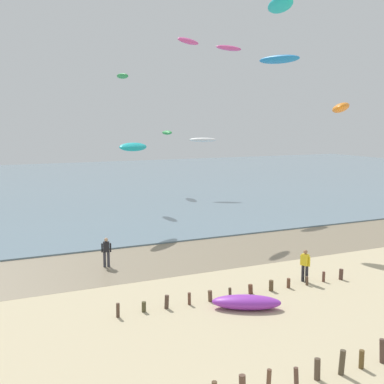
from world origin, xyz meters
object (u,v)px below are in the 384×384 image
object	(u,v)px
kite_aloft_0	(188,41)
kite_aloft_9	(122,76)
kite_aloft_7	(133,147)
kite_aloft_11	(229,48)
kite_aloft_1	(167,133)
kite_aloft_2	(203,140)
person_by_waterline	(305,265)
person_mid_beach	(106,251)
kite_aloft_12	(280,5)
kite_aloft_10	(341,108)
kite_aloft_4	(279,59)
grounded_kite	(246,302)

from	to	relation	value
kite_aloft_0	kite_aloft_9	xyz separation A→B (m)	(-1.70, 11.87, -1.82)
kite_aloft_9	kite_aloft_0	bearing A→B (deg)	7.19
kite_aloft_7	kite_aloft_11	size ratio (longest dim) A/B	1.13
kite_aloft_7	kite_aloft_11	distance (m)	16.57
kite_aloft_1	kite_aloft_2	distance (m)	4.57
kite_aloft_11	kite_aloft_9	bearing A→B (deg)	-46.96
person_by_waterline	kite_aloft_1	size ratio (longest dim) A/B	0.58
person_mid_beach	kite_aloft_11	distance (m)	26.94
kite_aloft_2	kite_aloft_12	bearing A→B (deg)	103.47
kite_aloft_10	kite_aloft_1	bearing A→B (deg)	40.03
kite_aloft_1	kite_aloft_7	xyz separation A→B (m)	(-9.74, -17.03, -0.63)
person_mid_beach	kite_aloft_4	size ratio (longest dim) A/B	0.51
person_by_waterline	kite_aloft_2	world-z (taller)	kite_aloft_2
kite_aloft_9	kite_aloft_2	bearing A→B (deg)	90.71
person_mid_beach	kite_aloft_12	bearing A→B (deg)	-26.07
kite_aloft_0	kite_aloft_10	world-z (taller)	kite_aloft_0
person_mid_beach	grounded_kite	xyz separation A→B (m)	(3.85, -9.07, -0.61)
kite_aloft_4	kite_aloft_9	xyz separation A→B (m)	(-5.80, 18.45, 0.08)
kite_aloft_7	kite_aloft_10	size ratio (longest dim) A/B	1.14
kite_aloft_9	kite_aloft_1	bearing A→B (deg)	120.47
kite_aloft_4	kite_aloft_11	distance (m)	13.02
kite_aloft_2	kite_aloft_7	world-z (taller)	kite_aloft_7
person_by_waterline	kite_aloft_12	world-z (taller)	kite_aloft_12
kite_aloft_7	kite_aloft_10	world-z (taller)	kite_aloft_10
kite_aloft_2	kite_aloft_0	bearing A→B (deg)	90.13
person_mid_beach	kite_aloft_4	xyz separation A→B (m)	(13.79, 3.17, 11.76)
kite_aloft_9	kite_aloft_12	distance (m)	25.91
kite_aloft_4	kite_aloft_1	bearing A→B (deg)	-23.78
kite_aloft_1	kite_aloft_10	size ratio (longest dim) A/B	0.96
kite_aloft_10	kite_aloft_12	bearing A→B (deg)	125.05
person_mid_beach	kite_aloft_10	xyz separation A→B (m)	(12.57, -4.80, 8.15)
kite_aloft_9	kite_aloft_10	world-z (taller)	kite_aloft_9
grounded_kite	kite_aloft_10	world-z (taller)	kite_aloft_10
person_mid_beach	kite_aloft_0	bearing A→B (deg)	45.20
kite_aloft_4	grounded_kite	bearing A→B (deg)	118.48
grounded_kite	kite_aloft_2	xyz separation A→B (m)	(13.19, 30.96, 6.00)
person_mid_beach	kite_aloft_0	world-z (taller)	kite_aloft_0
kite_aloft_7	kite_aloft_9	distance (m)	15.00
kite_aloft_0	kite_aloft_4	size ratio (longest dim) A/B	0.82
grounded_kite	kite_aloft_0	xyz separation A→B (m)	(5.84, 18.82, 14.27)
kite_aloft_1	kite_aloft_11	distance (m)	13.04
person_mid_beach	kite_aloft_2	size ratio (longest dim) A/B	0.58
kite_aloft_2	kite_aloft_7	xyz separation A→B (m)	(-12.46, -13.43, 0.10)
kite_aloft_10	kite_aloft_4	bearing A→B (deg)	34.61
grounded_kite	kite_aloft_12	size ratio (longest dim) A/B	0.97
kite_aloft_0	kite_aloft_12	xyz separation A→B (m)	(-1.06, -13.98, -0.14)
kite_aloft_11	person_by_waterline	bearing A→B (deg)	58.19
person_by_waterline	kite_aloft_10	world-z (taller)	kite_aloft_10
person_by_waterline	kite_aloft_4	size ratio (longest dim) A/B	0.51
person_mid_beach	kite_aloft_7	world-z (taller)	kite_aloft_7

